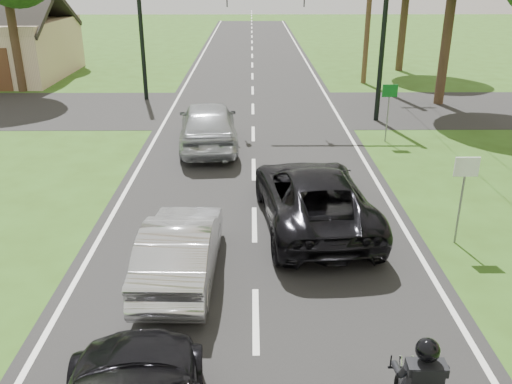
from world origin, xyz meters
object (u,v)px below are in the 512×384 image
(silver_sedan, at_px, (181,248))
(sign_green, at_px, (389,99))
(silver_suv, at_px, (208,124))
(traffic_signal, at_px, (338,18))
(sign_white, at_px, (465,179))
(dark_suv, at_px, (313,196))

(silver_sedan, xyz_separation_m, sign_green, (6.42, 9.46, 0.92))
(silver_suv, height_order, traffic_signal, traffic_signal)
(traffic_signal, bearing_deg, silver_sedan, -111.27)
(silver_suv, height_order, sign_white, sign_white)
(traffic_signal, relative_size, sign_white, 3.00)
(traffic_signal, height_order, sign_green, traffic_signal)
(silver_suv, distance_m, sign_white, 9.70)
(silver_sedan, height_order, traffic_signal, traffic_signal)
(sign_white, relative_size, sign_green, 1.00)
(sign_white, distance_m, sign_green, 8.00)
(silver_sedan, bearing_deg, traffic_signal, -109.74)
(dark_suv, bearing_deg, silver_suv, -69.39)
(silver_sedan, xyz_separation_m, traffic_signal, (4.86, 12.47, 3.46))
(sign_white, bearing_deg, dark_suv, 162.59)
(dark_suv, xyz_separation_m, sign_white, (3.25, -1.02, 0.84))
(dark_suv, xyz_separation_m, silver_sedan, (-2.97, -2.48, -0.09))
(silver_suv, xyz_separation_m, traffic_signal, (4.93, 3.67, 3.28))
(dark_suv, height_order, silver_sedan, dark_suv)
(silver_sedan, height_order, sign_white, sign_white)
(silver_sedan, height_order, silver_suv, silver_suv)
(silver_suv, relative_size, traffic_signal, 0.78)
(silver_sedan, xyz_separation_m, sign_white, (6.22, 1.46, 0.92))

